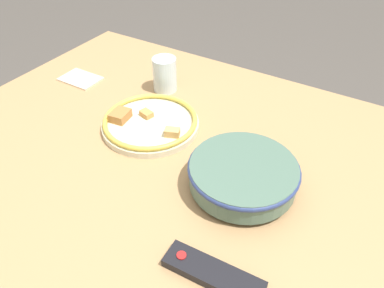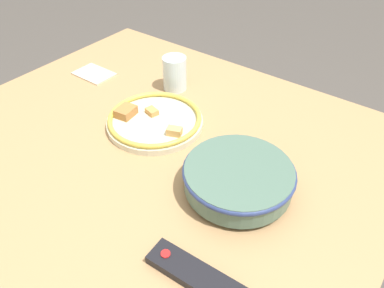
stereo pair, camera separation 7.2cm
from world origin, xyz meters
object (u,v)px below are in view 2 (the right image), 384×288
at_px(noodle_bowl, 238,177).
at_px(tv_remote, 195,275).
at_px(drinking_glass, 175,73).
at_px(food_plate, 154,120).

distance_m(noodle_bowl, tv_remote, 0.25).
height_order(noodle_bowl, drinking_glass, drinking_glass).
bearing_deg(tv_remote, food_plate, 47.14).
bearing_deg(drinking_glass, tv_remote, 131.92).
relative_size(tv_remote, drinking_glass, 1.80).
bearing_deg(drinking_glass, noodle_bowl, 146.24).
bearing_deg(noodle_bowl, drinking_glass, -33.76).
bearing_deg(food_plate, drinking_glass, -67.64).
xyz_separation_m(noodle_bowl, drinking_glass, (0.41, -0.27, 0.01)).
height_order(tv_remote, drinking_glass, drinking_glass).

